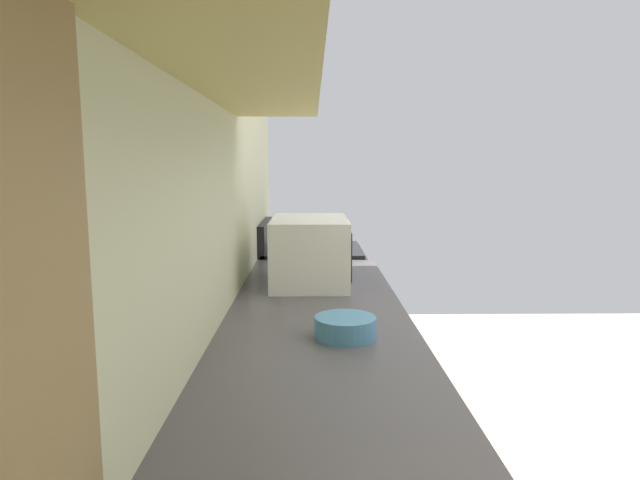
# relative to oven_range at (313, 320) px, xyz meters

# --- Properties ---
(wall_back) EXTENTS (4.12, 0.12, 2.59)m
(wall_back) POSITION_rel_oven_range_xyz_m (-1.49, 0.36, 0.84)
(wall_back) COLOR beige
(wall_back) RESTS_ON ground_plane
(oven_range) EXTENTS (0.60, 0.62, 1.06)m
(oven_range) POSITION_rel_oven_range_xyz_m (0.00, 0.00, 0.00)
(oven_range) COLOR black
(oven_range) RESTS_ON ground_plane
(microwave) EXTENTS (0.51, 0.33, 0.28)m
(microwave) POSITION_rel_oven_range_xyz_m (-0.86, 0.01, 0.57)
(microwave) COLOR white
(microwave) RESTS_ON counter_run
(bowl) EXTENTS (0.19, 0.19, 0.06)m
(bowl) POSITION_rel_oven_range_xyz_m (-1.62, -0.10, 0.46)
(bowl) COLOR #4C8CBF
(bowl) RESTS_ON counter_run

